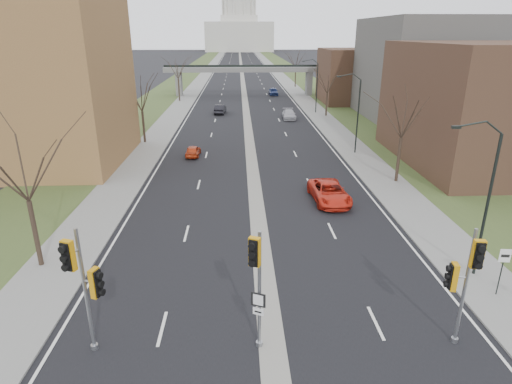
{
  "coord_description": "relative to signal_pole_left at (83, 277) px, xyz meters",
  "views": [
    {
      "loc": [
        -1.33,
        -14.46,
        12.85
      ],
      "look_at": [
        -0.37,
        8.83,
        4.15
      ],
      "focal_mm": 30.0,
      "sensor_mm": 36.0,
      "label": 1
    }
  ],
  "objects": [
    {
      "name": "commercial_block_near",
      "position": [
        31.58,
        27.48,
        2.24
      ],
      "size": [
        16.0,
        20.0,
        12.0
      ],
      "primitive_type": "cube",
      "color": "#452C20",
      "rests_on": "ground"
    },
    {
      "name": "grass_verge_left",
      "position": [
        -10.42,
        149.48,
        -3.71
      ],
      "size": [
        8.0,
        600.0,
        0.1
      ],
      "primitive_type": "cube",
      "color": "#32431F",
      "rests_on": "ground"
    },
    {
      "name": "streetlight_near",
      "position": [
        18.57,
        5.48,
        3.19
      ],
      "size": [
        2.61,
        0.2,
        8.7
      ],
      "color": "black",
      "rests_on": "sidewalk_right"
    },
    {
      "name": "tree_right_b",
      "position": [
        20.58,
        54.48,
        2.06
      ],
      "size": [
        6.3,
        6.3,
        8.22
      ],
      "color": "#382B21",
      "rests_on": "sidewalk_right"
    },
    {
      "name": "car_left_far",
      "position": [
        3.18,
        57.64,
        -3.01
      ],
      "size": [
        1.99,
        4.69,
        1.51
      ],
      "primitive_type": "imported",
      "rotation": [
        0.0,
        0.0,
        3.05
      ],
      "color": "black",
      "rests_on": "ground"
    },
    {
      "name": "streetlight_mid",
      "position": [
        18.57,
        31.48,
        3.19
      ],
      "size": [
        2.61,
        0.2,
        8.7
      ],
      "color": "black",
      "rests_on": "sidewalk_right"
    },
    {
      "name": "tree_left_a",
      "position": [
        -5.42,
        7.48,
        2.87
      ],
      "size": [
        7.2,
        7.2,
        9.4
      ],
      "color": "#382B21",
      "rests_on": "sidewalk_left"
    },
    {
      "name": "sidewalk_right",
      "position": [
        19.58,
        149.48,
        -3.7
      ],
      "size": [
        4.0,
        600.0,
        0.12
      ],
      "primitive_type": "cube",
      "color": "gray",
      "rests_on": "ground"
    },
    {
      "name": "signal_pole_median",
      "position": [
        6.89,
        -0.11,
        0.1
      ],
      "size": [
        0.81,
        0.92,
        5.54
      ],
      "rotation": [
        0.0,
        0.0,
        -0.42
      ],
      "color": "gray",
      "rests_on": "ground"
    },
    {
      "name": "signal_pole_right",
      "position": [
        15.44,
        -0.1,
        -0.14
      ],
      "size": [
        0.94,
        1.1,
        5.53
      ],
      "rotation": [
        0.0,
        0.0,
        -0.15
      ],
      "color": "gray",
      "rests_on": "ground"
    },
    {
      "name": "median_strip",
      "position": [
        7.58,
        149.48,
        -3.76
      ],
      "size": [
        1.2,
        600.0,
        0.02
      ],
      "primitive_type": "cube",
      "color": "gray",
      "rests_on": "ground"
    },
    {
      "name": "tree_right_c",
      "position": [
        20.58,
        94.48,
        3.28
      ],
      "size": [
        7.65,
        7.65,
        9.99
      ],
      "color": "#382B21",
      "rests_on": "sidewalk_right"
    },
    {
      "name": "grass_verge_right",
      "position": [
        25.58,
        149.48,
        -3.71
      ],
      "size": [
        8.0,
        600.0,
        0.1
      ],
      "primitive_type": "cube",
      "color": "#32431F",
      "rests_on": "ground"
    },
    {
      "name": "signal_pole_left",
      "position": [
        0.0,
        0.0,
        0.0
      ],
      "size": [
        1.3,
        0.96,
        5.75
      ],
      "rotation": [
        0.0,
        0.0,
        -0.36
      ],
      "color": "gray",
      "rests_on": "ground"
    },
    {
      "name": "car_right_mid",
      "position": [
        14.24,
        52.43,
        -3.05
      ],
      "size": [
        2.13,
        4.94,
        1.42
      ],
      "primitive_type": "imported",
      "rotation": [
        0.0,
        0.0,
        -0.03
      ],
      "color": "#A1A1A8",
      "rests_on": "ground"
    },
    {
      "name": "speed_limit_sign",
      "position": [
        19.49,
        3.42,
        -1.83
      ],
      "size": [
        0.57,
        0.09,
        2.63
      ],
      "rotation": [
        0.0,
        0.0,
        -0.11
      ],
      "color": "black",
      "rests_on": "sidewalk_right"
    },
    {
      "name": "streetlight_far",
      "position": [
        18.57,
        57.48,
        3.19
      ],
      "size": [
        2.61,
        0.2,
        8.7
      ],
      "color": "black",
      "rests_on": "sidewalk_right"
    },
    {
      "name": "pedestrian_bridge",
      "position": [
        7.58,
        79.48,
        1.08
      ],
      "size": [
        34.0,
        3.0,
        6.45
      ],
      "color": "slate",
      "rests_on": "ground"
    },
    {
      "name": "sidewalk_left",
      "position": [
        -4.42,
        149.48,
        -3.7
      ],
      "size": [
        4.0,
        600.0,
        0.12
      ],
      "primitive_type": "cube",
      "color": "gray",
      "rests_on": "ground"
    },
    {
      "name": "tree_left_c",
      "position": [
        -5.42,
        71.48,
        3.28
      ],
      "size": [
        7.65,
        7.65,
        9.99
      ],
      "color": "#382B21",
      "rests_on": "sidewalk_left"
    },
    {
      "name": "car_left_near",
      "position": [
        1.16,
        31.08,
        -3.15
      ],
      "size": [
        1.57,
        3.62,
        1.22
      ],
      "primitive_type": "imported",
      "rotation": [
        0.0,
        0.0,
        3.1
      ],
      "color": "#BF3915",
      "rests_on": "ground"
    },
    {
      "name": "road_surface",
      "position": [
        7.58,
        149.48,
        -3.76
      ],
      "size": [
        20.0,
        600.0,
        0.01
      ],
      "primitive_type": "cube",
      "color": "black",
      "rests_on": "ground"
    },
    {
      "name": "commercial_block_mid",
      "position": [
        35.58,
        51.48,
        3.74
      ],
      "size": [
        18.0,
        22.0,
        15.0
      ],
      "primitive_type": "cube",
      "color": "#514F4A",
      "rests_on": "ground"
    },
    {
      "name": "ground",
      "position": [
        7.58,
        -0.52,
        -3.76
      ],
      "size": [
        700.0,
        700.0,
        0.0
      ],
      "primitive_type": "plane",
      "color": "black",
      "rests_on": "ground"
    },
    {
      "name": "tree_left_b",
      "position": [
        -5.42,
        37.48,
        2.47
      ],
      "size": [
        6.75,
        6.75,
        8.81
      ],
      "color": "#382B21",
      "rests_on": "sidewalk_left"
    },
    {
      "name": "car_right_near",
      "position": [
        13.48,
        17.01,
        -2.97
      ],
      "size": [
        2.95,
        5.84,
        1.58
      ],
      "primitive_type": "imported",
      "rotation": [
        0.0,
        0.0,
        0.06
      ],
      "color": "red",
      "rests_on": "ground"
    },
    {
      "name": "capitol",
      "position": [
        7.58,
        319.48,
        14.84
      ],
      "size": [
        48.0,
        42.0,
        55.75
      ],
      "color": "beige",
      "rests_on": "ground"
    },
    {
      "name": "car_right_far",
      "position": [
        13.95,
        80.11,
        -2.97
      ],
      "size": [
        1.93,
        4.65,
        1.57
      ],
      "primitive_type": "imported",
      "rotation": [
        0.0,
        0.0,
        0.02
      ],
      "color": "navy",
      "rests_on": "ground"
    },
    {
      "name": "tree_right_a",
      "position": [
        20.58,
        21.48,
        2.87
      ],
      "size": [
        7.2,
        7.2,
        9.4
      ],
      "color": "#382B21",
      "rests_on": "sidewalk_right"
    },
    {
      "name": "commercial_block_far",
      "position": [
        29.58,
        69.48,
        1.24
      ],
      "size": [
        14.0,
        14.0,
        10.0
      ],
      "primitive_type": "cube",
      "color": "#452C20",
      "rests_on": "ground"
    }
  ]
}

